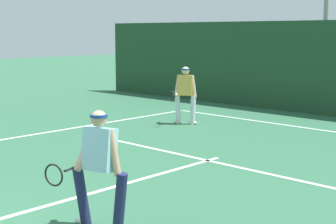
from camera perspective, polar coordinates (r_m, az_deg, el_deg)
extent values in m
cube|color=white|center=(14.61, 16.17, -1.86)|extent=(9.96, 0.10, 0.01)
cube|color=white|center=(10.74, 4.39, -5.34)|extent=(8.12, 0.10, 0.01)
cube|color=white|center=(8.79, -7.69, -8.64)|extent=(0.10, 6.40, 0.01)
cylinder|color=#1E234C|center=(6.92, -5.32, -9.95)|extent=(0.27, 0.20, 0.82)
cylinder|color=#1E234C|center=(7.27, -9.46, -9.11)|extent=(0.31, 0.21, 0.82)
ellipsoid|color=white|center=(7.39, -9.39, -11.77)|extent=(0.28, 0.18, 0.09)
cube|color=#9EDBEA|center=(6.91, -7.56, -4.08)|extent=(0.49, 0.40, 0.60)
cylinder|color=tan|center=(6.78, -5.95, -4.51)|extent=(0.23, 0.15, 0.63)
cylinder|color=tan|center=(7.05, -9.10, -4.06)|extent=(0.22, 0.47, 0.55)
sphere|color=tan|center=(6.83, -7.63, -0.72)|extent=(0.22, 0.22, 0.22)
cylinder|color=#19478C|center=(6.82, -7.63, -0.40)|extent=(0.29, 0.29, 0.04)
cylinder|color=black|center=(6.94, -10.64, -6.16)|extent=(0.10, 0.26, 0.03)
torus|color=black|center=(6.69, -12.48, -6.79)|extent=(0.29, 0.10, 0.29)
cylinder|color=silver|center=(14.80, 2.75, 0.23)|extent=(0.23, 0.22, 0.83)
cylinder|color=silver|center=(14.90, 1.10, 0.30)|extent=(0.24, 0.22, 0.83)
ellipsoid|color=white|center=(14.86, 2.74, -1.18)|extent=(0.28, 0.22, 0.09)
ellipsoid|color=white|center=(14.96, 1.09, -1.10)|extent=(0.28, 0.22, 0.09)
cube|color=#E5B24C|center=(14.76, 1.94, 2.96)|extent=(0.50, 0.43, 0.59)
cylinder|color=beige|center=(14.71, 2.84, 2.84)|extent=(0.21, 0.17, 0.64)
cylinder|color=beige|center=(14.82, 1.04, 2.89)|extent=(0.30, 0.44, 0.58)
sphere|color=beige|center=(14.72, 1.94, 4.58)|extent=(0.22, 0.22, 0.22)
cylinder|color=#19478C|center=(14.72, 1.95, 4.73)|extent=(0.32, 0.32, 0.04)
cylinder|color=black|center=(14.62, 0.61, 1.93)|extent=(0.15, 0.24, 0.03)
torus|color=black|center=(14.29, 0.26, 1.77)|extent=(0.27, 0.16, 0.29)
cylinder|color=#9EA39E|center=(19.21, 17.07, 11.32)|extent=(0.18, 0.18, 7.17)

